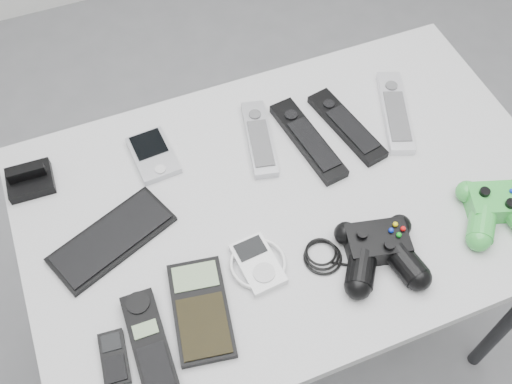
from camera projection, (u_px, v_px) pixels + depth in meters
name	position (u px, v px, depth m)	size (l,w,h in m)	color
floor	(280.00, 355.00, 1.72)	(3.50, 3.50, 0.00)	slate
desk	(290.00, 214.00, 1.23)	(1.05, 0.67, 0.70)	#A7A8AA
pda_keyboard	(112.00, 239.00, 1.12)	(0.23, 0.10, 0.01)	black
dock_bracket	(28.00, 177.00, 1.17)	(0.09, 0.08, 0.05)	black
pda	(153.00, 155.00, 1.22)	(0.08, 0.12, 0.02)	#AAABB1
remote_silver_a	(259.00, 138.00, 1.25)	(0.05, 0.19, 0.02)	#AAABB1
remote_black_a	(308.00, 140.00, 1.24)	(0.05, 0.23, 0.02)	black
remote_black_b	(347.00, 126.00, 1.26)	(0.05, 0.21, 0.02)	black
remote_silver_b	(395.00, 111.00, 1.29)	(0.05, 0.22, 0.02)	silver
mobile_phone	(114.00, 358.00, 0.99)	(0.04, 0.09, 0.02)	black
cordless_handset	(149.00, 343.00, 1.00)	(0.06, 0.18, 0.03)	black
calculator	(201.00, 310.00, 1.04)	(0.10, 0.19, 0.02)	black
mp3_player	(258.00, 263.00, 1.08)	(0.10, 0.11, 0.02)	silver
controller_black	(380.00, 250.00, 1.08)	(0.27, 0.17, 0.05)	black
controller_green	(499.00, 208.00, 1.13)	(0.15, 0.16, 0.05)	#258934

